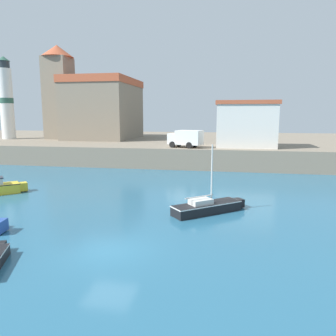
{
  "coord_description": "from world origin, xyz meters",
  "views": [
    {
      "loc": [
        5.83,
        -14.94,
        6.81
      ],
      "look_at": [
        0.44,
        14.05,
        2.0
      ],
      "focal_mm": 35.0,
      "sensor_mm": 36.0,
      "label": 1
    }
  ],
  "objects_px": {
    "lighthouse": "(6,99)",
    "church": "(97,106)",
    "truck_on_quay": "(186,138)",
    "sailboat_black_2": "(208,207)",
    "harbor_shed_mid_row": "(246,124)"
  },
  "relations": [
    {
      "from": "lighthouse",
      "to": "church",
      "type": "bearing_deg",
      "value": 15.12
    },
    {
      "from": "lighthouse",
      "to": "truck_on_quay",
      "type": "distance_m",
      "value": 34.19
    },
    {
      "from": "sailboat_black_2",
      "to": "harbor_shed_mid_row",
      "type": "relative_size",
      "value": 0.65
    },
    {
      "from": "lighthouse",
      "to": "harbor_shed_mid_row",
      "type": "relative_size",
      "value": 1.78
    },
    {
      "from": "harbor_shed_mid_row",
      "to": "truck_on_quay",
      "type": "distance_m",
      "value": 8.14
    },
    {
      "from": "church",
      "to": "harbor_shed_mid_row",
      "type": "relative_size",
      "value": 2.03
    },
    {
      "from": "sailboat_black_2",
      "to": "truck_on_quay",
      "type": "height_order",
      "value": "truck_on_quay"
    },
    {
      "from": "church",
      "to": "truck_on_quay",
      "type": "height_order",
      "value": "church"
    },
    {
      "from": "sailboat_black_2",
      "to": "lighthouse",
      "type": "relative_size",
      "value": 0.37
    },
    {
      "from": "lighthouse",
      "to": "truck_on_quay",
      "type": "bearing_deg",
      "value": -16.32
    },
    {
      "from": "lighthouse",
      "to": "harbor_shed_mid_row",
      "type": "bearing_deg",
      "value": -10.25
    },
    {
      "from": "sailboat_black_2",
      "to": "truck_on_quay",
      "type": "relative_size",
      "value": 1.09
    },
    {
      "from": "church",
      "to": "truck_on_quay",
      "type": "xyz_separation_m",
      "value": [
        17.6,
        -13.47,
        -4.55
      ]
    },
    {
      "from": "church",
      "to": "lighthouse",
      "type": "distance_m",
      "value": 15.35
    },
    {
      "from": "truck_on_quay",
      "to": "church",
      "type": "bearing_deg",
      "value": 142.56
    }
  ]
}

